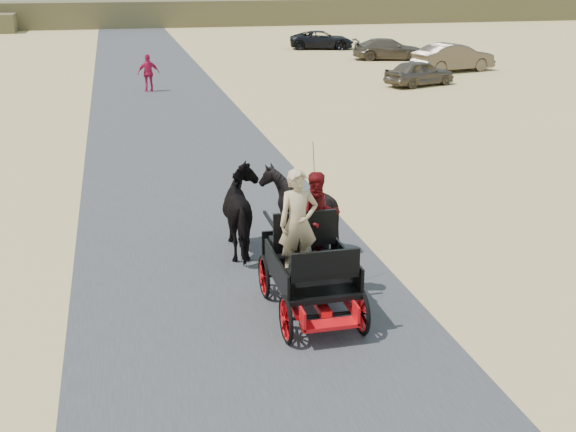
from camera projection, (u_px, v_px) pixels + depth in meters
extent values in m
plane|color=tan|center=(242.00, 295.00, 12.96)|extent=(140.00, 140.00, 0.00)
cube|color=#38383A|center=(242.00, 295.00, 12.96)|extent=(6.00, 140.00, 0.01)
cube|color=brown|center=(130.00, 14.00, 69.51)|extent=(140.00, 6.00, 2.40)
imported|color=black|center=(246.00, 212.00, 14.68)|extent=(0.91, 2.01, 1.70)
imported|color=black|center=(298.00, 208.00, 14.92)|extent=(1.37, 1.54, 1.70)
imported|color=tan|center=(298.00, 223.00, 11.80)|extent=(0.66, 0.43, 1.80)
imported|color=#660C0F|center=(318.00, 216.00, 12.45)|extent=(0.77, 0.60, 1.58)
imported|color=#C01543|center=(149.00, 73.00, 33.55)|extent=(1.04, 0.51, 1.73)
imported|color=brown|center=(419.00, 73.00, 35.29)|extent=(3.95, 2.60, 1.25)
imported|color=brown|center=(453.00, 57.00, 40.01)|extent=(4.92, 2.60, 1.54)
imported|color=brown|center=(389.00, 49.00, 45.04)|extent=(4.76, 2.72, 1.30)
imported|color=black|center=(322.00, 40.00, 50.83)|extent=(4.88, 3.12, 1.25)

